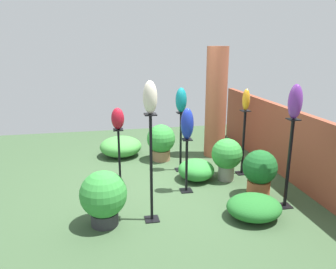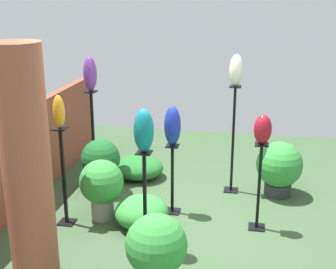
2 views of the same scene
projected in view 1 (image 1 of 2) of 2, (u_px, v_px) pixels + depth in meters
The scene contains 22 objects.
ground_plane at pixel (169, 183), 5.90m from camera, with size 8.00×8.00×0.00m, color #385133.
brick_wall_back at pixel (285, 142), 6.14m from camera, with size 5.60×0.12×1.29m, color brown.
brick_pillar at pixel (216, 103), 7.07m from camera, with size 0.46×0.46×2.38m, color #9E5138.
pedestal_ruby at pixel (120, 164), 5.45m from camera, with size 0.20×0.20×1.09m.
pedestal_cobalt at pixel (186, 168), 5.47m from camera, with size 0.20×0.20×0.93m.
pedestal_amber at pixel (243, 145), 6.18m from camera, with size 0.20×0.20×1.25m.
pedestal_violet at pixel (288, 168), 4.89m from camera, with size 0.20×0.20×1.39m.
pedestal_teal at pixel (181, 144), 6.37m from camera, with size 0.20×0.20×1.17m.
pedestal_ivory at pixel (151, 173), 4.48m from camera, with size 0.20×0.20×1.54m.
art_vase_ruby at pixel (118, 119), 5.25m from camera, with size 0.19×0.21×0.35m, color maroon.
art_vase_cobalt at pixel (187, 124), 5.27m from camera, with size 0.21×0.21×0.51m, color #192D9E.
art_vase_amber at pixel (246, 100), 5.95m from camera, with size 0.15×0.14×0.40m, color orange.
art_vase_violet at pixel (295, 102), 4.62m from camera, with size 0.21×0.20×0.50m, color #6B2D8C.
art_vase_teal at pixel (181, 100), 6.14m from camera, with size 0.22×0.21×0.47m, color #0F727A.
art_vase_ivory at pixel (150, 97), 4.20m from camera, with size 0.20×0.19×0.43m, color beige.
potted_plant_back_center at pixel (260, 171), 5.28m from camera, with size 0.55×0.55×0.79m.
potted_plant_front_right at pixel (161, 141), 6.97m from camera, with size 0.60×0.60×0.78m.
potted_plant_mid_right at pixel (227, 156), 5.94m from camera, with size 0.56×0.56×0.78m.
potted_plant_walkway_edge at pixel (104, 196), 4.44m from camera, with size 0.65×0.65×0.78m.
foliage_bed_east at pixel (121, 146), 7.28m from camera, with size 0.88×0.92×0.44m, color #479942.
foliage_bed_west at pixel (254, 207), 4.69m from camera, with size 0.71×0.79×0.33m, color #236B28.
foliage_bed_center at pixel (196, 170), 6.01m from camera, with size 0.68×0.66×0.38m, color #338C38.
Camera 1 is at (5.34, -1.09, 2.43)m, focal length 35.00 mm.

